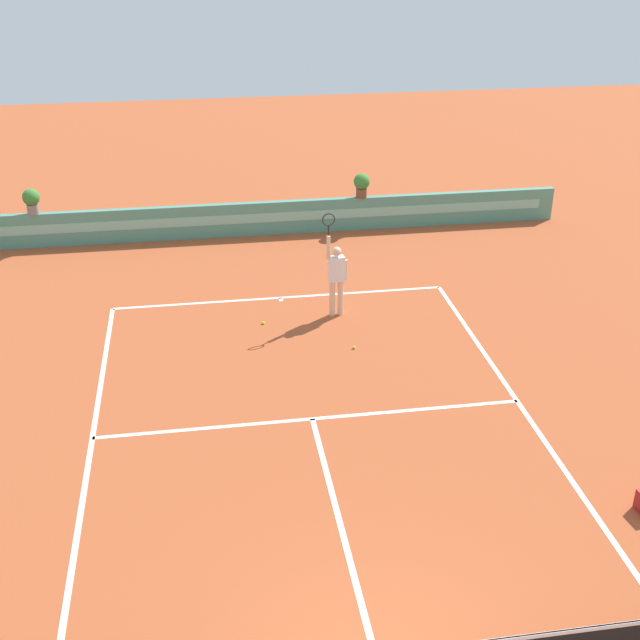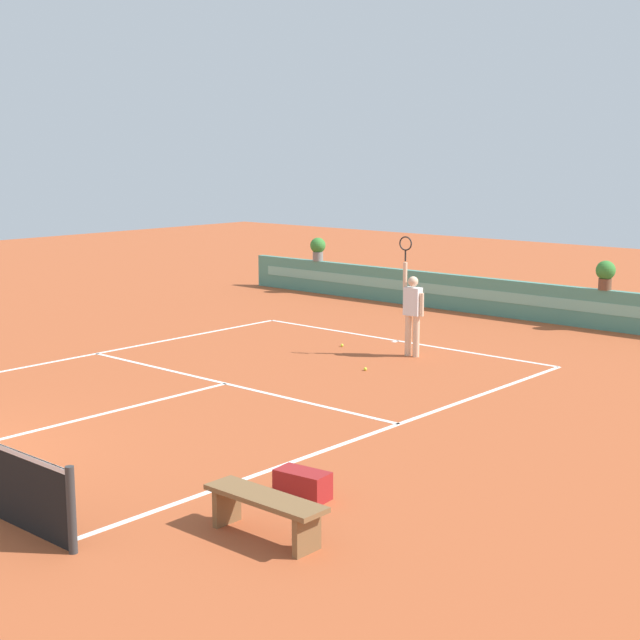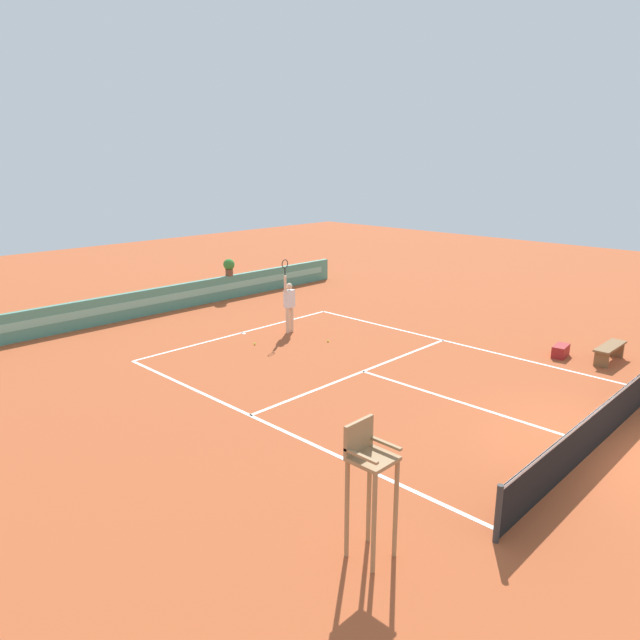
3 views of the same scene
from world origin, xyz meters
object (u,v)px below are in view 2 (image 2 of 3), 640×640
object	(u,v)px
potted_plant_far_left	(318,248)
bench_courtside	(265,507)
tennis_ball_near_baseline	(342,345)
tennis_ball_mid_court	(365,369)
gear_bag	(303,484)
tennis_player	(412,308)
potted_plant_right	(606,273)

from	to	relation	value
potted_plant_far_left	bench_courtside	bearing A→B (deg)	-50.32
tennis_ball_near_baseline	tennis_ball_mid_court	size ratio (longest dim) A/B	1.00
gear_bag	potted_plant_far_left	size ratio (longest dim) A/B	0.97
bench_courtside	tennis_ball_mid_court	world-z (taller)	bench_courtside
tennis_player	potted_plant_far_left	distance (m)	9.55
bench_courtside	tennis_player	xyz separation A→B (m)	(-4.49, 9.05, 0.67)
bench_courtside	potted_plant_far_left	distance (m)	19.12
tennis_ball_near_baseline	tennis_ball_mid_court	xyz separation A→B (m)	(1.88, -1.50, 0.00)
tennis_ball_near_baseline	bench_courtside	bearing A→B (deg)	-54.61
potted_plant_right	potted_plant_far_left	world-z (taller)	same
tennis_player	tennis_ball_mid_court	world-z (taller)	tennis_player
tennis_player	tennis_ball_near_baseline	bearing A→B (deg)	-172.56
tennis_player	tennis_ball_near_baseline	size ratio (longest dim) A/B	38.01
tennis_ball_near_baseline	gear_bag	bearing A→B (deg)	-52.99
tennis_player	potted_plant_far_left	size ratio (longest dim) A/B	3.57
tennis_ball_mid_court	potted_plant_right	bearing A→B (deg)	77.48
gear_bag	potted_plant_far_left	world-z (taller)	potted_plant_far_left
gear_bag	tennis_ball_mid_court	distance (m)	7.21
bench_courtside	gear_bag	distance (m)	1.35
tennis_player	tennis_ball_mid_court	xyz separation A→B (m)	(0.11, -1.73, -1.02)
gear_bag	potted_plant_right	xyz separation A→B (m)	(-2.21, 13.47, 1.23)
gear_bag	potted_plant_far_left	xyz separation A→B (m)	(-11.65, 13.47, 1.23)
gear_bag	potted_plant_far_left	distance (m)	17.85
tennis_ball_mid_court	potted_plant_far_left	world-z (taller)	potted_plant_far_left
tennis_ball_mid_court	potted_plant_far_left	size ratio (longest dim) A/B	0.09
potted_plant_far_left	potted_plant_right	bearing A→B (deg)	0.00
tennis_ball_near_baseline	potted_plant_right	distance (m)	6.98
tennis_ball_mid_court	potted_plant_right	world-z (taller)	potted_plant_right
tennis_ball_mid_court	potted_plant_far_left	distance (m)	10.83
gear_bag	tennis_ball_near_baseline	xyz separation A→B (m)	(-5.73, 7.60, -0.15)
potted_plant_right	tennis_ball_mid_court	bearing A→B (deg)	-102.52
tennis_ball_near_baseline	potted_plant_right	bearing A→B (deg)	59.09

